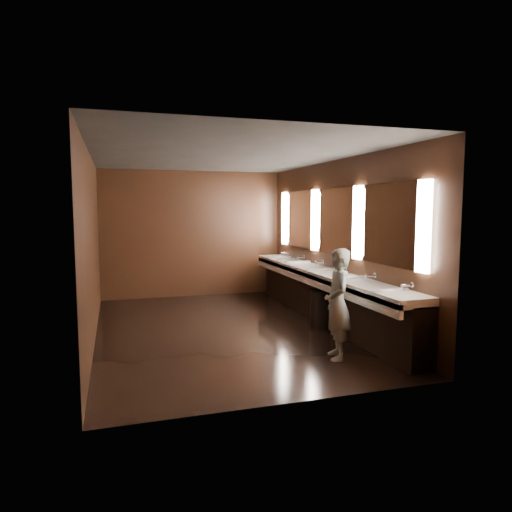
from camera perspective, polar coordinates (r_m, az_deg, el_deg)
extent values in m
plane|color=black|center=(7.60, -4.01, -9.07)|extent=(6.00, 6.00, 0.00)
cube|color=#2D2D2B|center=(7.39, -4.17, 12.39)|extent=(4.00, 6.00, 0.02)
cube|color=black|center=(10.30, -7.90, 2.74)|extent=(4.00, 0.02, 2.80)
cube|color=black|center=(4.51, 4.64, -1.34)|extent=(4.00, 0.02, 2.80)
cube|color=black|center=(7.18, -19.83, 1.05)|extent=(0.02, 6.00, 2.80)
cube|color=black|center=(8.06, 9.90, 1.82)|extent=(0.02, 6.00, 2.80)
cube|color=black|center=(8.11, 8.64, -5.23)|extent=(0.36, 5.40, 0.81)
cube|color=silver|center=(8.00, 8.07, -2.15)|extent=(0.55, 5.40, 0.12)
cube|color=silver|center=(7.91, 6.46, -2.81)|extent=(0.06, 5.40, 0.18)
cylinder|color=silver|center=(6.19, 18.41, -3.47)|extent=(0.18, 0.04, 0.04)
cylinder|color=silver|center=(6.91, 14.17, -2.38)|extent=(0.18, 0.04, 0.04)
cylinder|color=silver|center=(7.67, 10.74, -1.49)|extent=(0.18, 0.04, 0.04)
cylinder|color=silver|center=(8.45, 7.95, -0.75)|extent=(0.18, 0.04, 0.04)
cylinder|color=silver|center=(9.25, 5.63, -0.14)|extent=(0.18, 0.04, 0.04)
cylinder|color=silver|center=(10.06, 3.68, 0.37)|extent=(0.18, 0.04, 0.04)
cube|color=white|center=(5.99, 20.24, 3.48)|extent=(0.06, 0.22, 1.15)
cube|color=white|center=(6.65, 16.14, 3.82)|extent=(0.03, 1.32, 1.15)
cube|color=white|center=(7.32, 12.60, 4.09)|extent=(0.06, 0.23, 1.15)
cube|color=white|center=(8.03, 9.85, 4.31)|extent=(0.03, 1.32, 1.15)
cube|color=white|center=(8.75, 7.37, 4.48)|extent=(0.06, 0.23, 1.15)
cube|color=white|center=(9.49, 5.44, 4.61)|extent=(0.03, 1.32, 1.15)
cube|color=white|center=(10.22, 3.63, 4.73)|extent=(0.06, 0.22, 1.15)
imported|color=#96C4E0|center=(6.09, 10.16, -5.90)|extent=(0.46, 0.60, 1.46)
cylinder|color=black|center=(7.66, 8.32, -6.60)|extent=(0.51, 0.51, 0.62)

